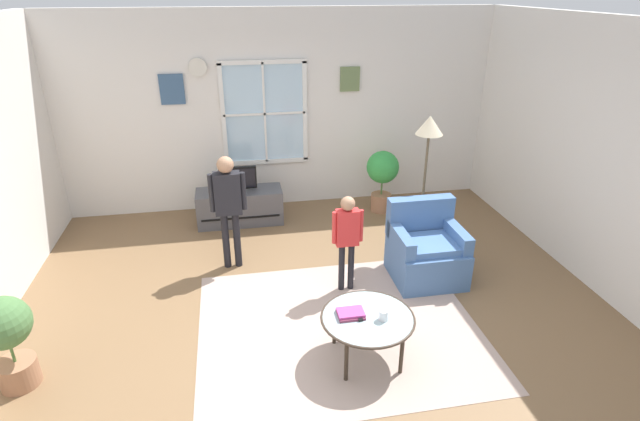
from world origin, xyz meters
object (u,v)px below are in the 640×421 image
(remote_near_books, at_px, (358,316))
(potted_plant_by_window, at_px, (382,174))
(person_red_shirt, at_px, (347,233))
(coffee_table, at_px, (368,319))
(tv_stand, at_px, (240,207))
(cup, at_px, (383,315))
(potted_plant_corner, at_px, (6,335))
(floor_lamp, at_px, (428,139))
(television, at_px, (238,178))
(person_black_shirt, at_px, (228,200))
(armchair, at_px, (426,251))
(book_stack, at_px, (351,313))

(remote_near_books, bearing_deg, potted_plant_by_window, 69.51)
(person_red_shirt, relative_size, potted_plant_by_window, 1.21)
(remote_near_books, distance_m, potted_plant_by_window, 3.23)
(coffee_table, bearing_deg, tv_stand, 108.41)
(cup, relative_size, person_red_shirt, 0.08)
(remote_near_books, relative_size, potted_plant_corner, 0.17)
(person_red_shirt, height_order, floor_lamp, floor_lamp)
(television, distance_m, potted_plant_by_window, 2.05)
(person_black_shirt, bearing_deg, person_red_shirt, -30.74)
(armchair, height_order, coffee_table, armchair)
(television, distance_m, potted_plant_corner, 3.40)
(armchair, bearing_deg, coffee_table, -130.07)
(television, bearing_deg, potted_plant_corner, -124.67)
(tv_stand, relative_size, coffee_table, 1.42)
(coffee_table, xyz_separation_m, person_red_shirt, (0.07, 1.11, 0.27))
(book_stack, bearing_deg, television, 106.24)
(potted_plant_corner, bearing_deg, cup, -5.06)
(tv_stand, bearing_deg, armchair, -41.88)
(armchair, relative_size, coffee_table, 1.05)
(person_black_shirt, xyz_separation_m, potted_plant_corner, (-1.80, -1.62, -0.35))
(television, bearing_deg, floor_lamp, -26.53)
(coffee_table, bearing_deg, person_red_shirt, 86.25)
(armchair, bearing_deg, remote_near_books, -132.60)
(floor_lamp, bearing_deg, cup, -119.17)
(television, bearing_deg, remote_near_books, -72.88)
(floor_lamp, bearing_deg, coffee_table, -122.59)
(television, xyz_separation_m, person_black_shirt, (-0.13, -1.18, 0.20))
(television, relative_size, remote_near_books, 3.60)
(tv_stand, relative_size, armchair, 1.34)
(tv_stand, xyz_separation_m, potted_plant_by_window, (2.05, 0.03, 0.34))
(tv_stand, relative_size, person_red_shirt, 1.06)
(television, height_order, person_black_shirt, person_black_shirt)
(armchair, bearing_deg, tv_stand, 138.12)
(book_stack, xyz_separation_m, floor_lamp, (1.35, 1.85, 0.95))
(coffee_table, distance_m, person_red_shirt, 1.14)
(remote_near_books, height_order, potted_plant_by_window, potted_plant_by_window)
(cup, bearing_deg, floor_lamp, 60.83)
(television, xyz_separation_m, floor_lamp, (2.21, -1.11, 0.75))
(coffee_table, xyz_separation_m, floor_lamp, (1.21, 1.90, 1.00))
(cup, height_order, person_black_shirt, person_black_shirt)
(armchair, relative_size, potted_plant_by_window, 0.96)
(television, xyz_separation_m, potted_plant_corner, (-1.93, -2.79, -0.15))
(tv_stand, distance_m, person_black_shirt, 1.34)
(potted_plant_by_window, bearing_deg, armchair, -91.21)
(television, height_order, potted_plant_corner, potted_plant_corner)
(remote_near_books, bearing_deg, person_red_shirt, 82.05)
(armchair, relative_size, floor_lamp, 0.52)
(person_black_shirt, distance_m, person_red_shirt, 1.41)
(cup, relative_size, person_black_shirt, 0.07)
(person_red_shirt, bearing_deg, coffee_table, -93.75)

